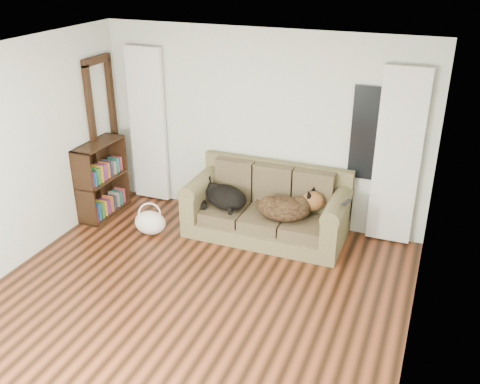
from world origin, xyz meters
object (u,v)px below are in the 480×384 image
at_px(sofa, 266,204).
at_px(bookshelf, 102,181).
at_px(tote_bag, 150,222).
at_px(dog_black_lab, 223,196).
at_px(dog_shepherd, 287,208).

bearing_deg(sofa, bookshelf, -174.08).
distance_m(sofa, tote_bag, 1.57).
xyz_separation_m(dog_black_lab, dog_shepherd, (0.90, -0.03, 0.01)).
xyz_separation_m(sofa, bookshelf, (-2.36, -0.25, 0.05)).
bearing_deg(sofa, dog_shepherd, -13.96).
relative_size(dog_black_lab, bookshelf, 0.62).
bearing_deg(dog_shepherd, sofa, -24.46).
bearing_deg(tote_bag, dog_black_lab, 29.43).
height_order(dog_black_lab, bookshelf, bookshelf).
bearing_deg(bookshelf, tote_bag, -14.40).
relative_size(dog_shepherd, tote_bag, 1.64).
relative_size(sofa, dog_black_lab, 3.14).
height_order(tote_bag, bookshelf, bookshelf).
height_order(sofa, dog_shepherd, sofa).
xyz_separation_m(sofa, tote_bag, (-1.45, -0.53, -0.29)).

